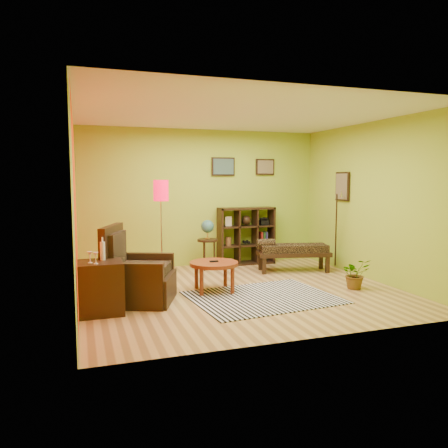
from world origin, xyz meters
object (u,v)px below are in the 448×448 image
object	(u,v)px
side_cabinet	(100,287)
coffee_table	(214,266)
floor_lamp	(161,200)
globe_table	(208,232)
potted_plant	(355,277)
cube_shelf	(247,236)
armchair	(136,279)
bench	(292,250)

from	to	relation	value
side_cabinet	coffee_table	bearing A→B (deg)	18.92
floor_lamp	globe_table	xyz separation A→B (m)	(1.04, 0.69, -0.69)
globe_table	potted_plant	size ratio (longest dim) A/B	1.98
potted_plant	coffee_table	bearing A→B (deg)	165.56
floor_lamp	globe_table	bearing A→B (deg)	33.57
cube_shelf	coffee_table	bearing A→B (deg)	-124.44
floor_lamp	potted_plant	size ratio (longest dim) A/B	3.55
floor_lamp	potted_plant	world-z (taller)	floor_lamp
coffee_table	side_cabinet	size ratio (longest dim) A/B	0.76
side_cabinet	cube_shelf	bearing A→B (deg)	39.29
cube_shelf	potted_plant	distance (m)	2.71
armchair	side_cabinet	distance (m)	0.67
coffee_table	potted_plant	distance (m)	2.33
floor_lamp	globe_table	size ratio (longest dim) A/B	1.80
bench	potted_plant	xyz separation A→B (m)	(0.37, -1.54, -0.22)
coffee_table	bench	bearing A→B (deg)	27.16
potted_plant	globe_table	bearing A→B (deg)	130.12
side_cabinet	potted_plant	world-z (taller)	side_cabinet
potted_plant	floor_lamp	bearing A→B (deg)	152.23
side_cabinet	cube_shelf	world-z (taller)	cube_shelf
side_cabinet	potted_plant	xyz separation A→B (m)	(4.04, 0.03, -0.16)
globe_table	potted_plant	bearing A→B (deg)	-49.88
floor_lamp	bench	distance (m)	2.74
coffee_table	cube_shelf	distance (m)	2.36
floor_lamp	bench	xyz separation A→B (m)	(2.54, 0.01, -1.03)
cube_shelf	potted_plant	size ratio (longest dim) A/B	2.39
side_cabinet	globe_table	xyz separation A→B (m)	(2.16, 2.26, 0.39)
globe_table	bench	size ratio (longest dim) A/B	0.67
globe_table	cube_shelf	xyz separation A→B (m)	(0.95, 0.29, -0.15)
floor_lamp	potted_plant	xyz separation A→B (m)	(2.91, -1.53, -1.25)
side_cabinet	cube_shelf	size ratio (longest dim) A/B	0.85
armchair	globe_table	bearing A→B (deg)	48.33
cube_shelf	bench	distance (m)	1.13
coffee_table	floor_lamp	size ratio (longest dim) A/B	0.44
armchair	globe_table	size ratio (longest dim) A/B	1.20
coffee_table	potted_plant	xyz separation A→B (m)	(2.25, -0.58, -0.22)
armchair	potted_plant	xyz separation A→B (m)	(3.51, -0.38, -0.15)
floor_lamp	side_cabinet	bearing A→B (deg)	-125.68
side_cabinet	potted_plant	bearing A→B (deg)	0.46
armchair	potted_plant	world-z (taller)	armchair
cube_shelf	potted_plant	bearing A→B (deg)	-69.87
coffee_table	globe_table	distance (m)	1.72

